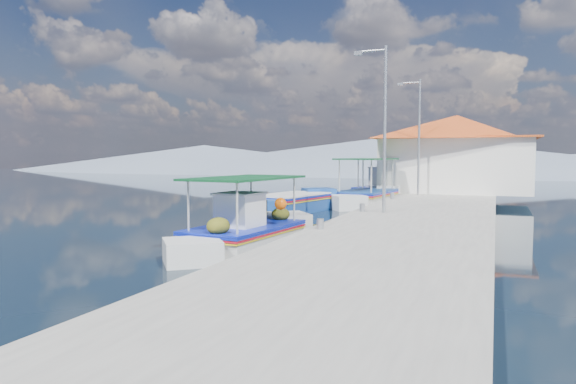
% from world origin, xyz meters
% --- Properties ---
extents(ground, '(160.00, 160.00, 0.00)m').
position_xyz_m(ground, '(0.00, 0.00, 0.00)').
color(ground, black).
rests_on(ground, ground).
extents(quay, '(5.00, 44.00, 0.50)m').
position_xyz_m(quay, '(5.90, 6.00, 0.25)').
color(quay, '#A2A097').
rests_on(quay, ground).
extents(bollards, '(0.20, 17.20, 0.30)m').
position_xyz_m(bollards, '(3.80, 5.25, 0.65)').
color(bollards, '#A5A8AD').
rests_on(bollards, quay).
extents(main_caique, '(2.36, 6.66, 2.20)m').
position_xyz_m(main_caique, '(1.91, -3.88, 0.42)').
color(main_caique, white).
rests_on(main_caique, ground).
extents(caique_green_canopy, '(2.73, 7.15, 2.70)m').
position_xyz_m(caique_green_canopy, '(2.18, 9.71, 0.40)').
color(caique_green_canopy, white).
rests_on(caique_green_canopy, ground).
extents(caique_blue_hull, '(2.89, 6.82, 1.23)m').
position_xyz_m(caique_blue_hull, '(-0.28, 5.30, 0.33)').
color(caique_blue_hull, navy).
rests_on(caique_blue_hull, ground).
extents(caique_far, '(3.27, 7.51, 2.69)m').
position_xyz_m(caique_far, '(2.35, 13.55, 0.50)').
color(caique_far, white).
rests_on(caique_far, ground).
extents(harbor_building, '(10.49, 10.49, 4.40)m').
position_xyz_m(harbor_building, '(6.20, 15.00, 2.78)').
color(harbor_building, white).
rests_on(harbor_building, quay).
extents(lamp_post_near, '(1.21, 0.14, 6.00)m').
position_xyz_m(lamp_post_near, '(4.51, 2.00, 3.85)').
color(lamp_post_near, '#A5A8AD').
rests_on(lamp_post_near, quay).
extents(lamp_post_far, '(1.21, 0.14, 6.00)m').
position_xyz_m(lamp_post_far, '(4.51, 11.00, 3.85)').
color(lamp_post_far, '#A5A8AD').
rests_on(lamp_post_far, quay).
extents(mountain_ridge, '(171.40, 96.00, 5.50)m').
position_xyz_m(mountain_ridge, '(6.54, 56.00, 2.04)').
color(mountain_ridge, slate).
rests_on(mountain_ridge, ground).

